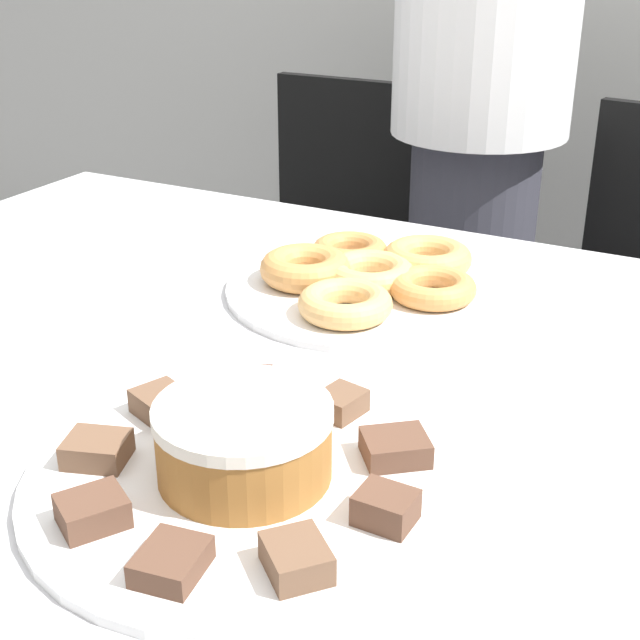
{
  "coord_description": "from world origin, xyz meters",
  "views": [
    {
      "loc": [
        0.4,
        -0.8,
        1.24
      ],
      "look_at": [
        -0.02,
        -0.01,
        0.83
      ],
      "focal_mm": 50.0,
      "sensor_mm": 36.0,
      "label": 1
    }
  ],
  "objects": [
    {
      "name": "donut_3",
      "position": [
        -0.05,
        0.11,
        0.8
      ],
      "size": [
        0.12,
        0.12,
        0.03
      ],
      "color": "#E5AD66",
      "rests_on": "plate_donuts"
    },
    {
      "name": "lamington_1",
      "position": [
        -0.04,
        -0.36,
        0.8
      ],
      "size": [
        0.07,
        0.07,
        0.03
      ],
      "rotation": [
        0.0,
        0.0,
        4.16
      ],
      "color": "brown",
      "rests_on": "plate_cake"
    },
    {
      "name": "lamington_3",
      "position": [
        0.13,
        -0.33,
        0.8
      ],
      "size": [
        0.07,
        0.07,
        0.02
      ],
      "rotation": [
        0.0,
        0.0,
        5.56
      ],
      "color": "brown",
      "rests_on": "plate_cake"
    },
    {
      "name": "lamington_5",
      "position": [
        0.14,
        -0.16,
        0.8
      ],
      "size": [
        0.08,
        0.08,
        0.02
      ],
      "rotation": [
        0.0,
        0.0,
        6.95
      ],
      "color": "brown",
      "rests_on": "plate_cake"
    },
    {
      "name": "donut_0",
      "position": [
        -0.06,
        0.22,
        0.8
      ],
      "size": [
        0.12,
        0.12,
        0.03
      ],
      "color": "#E5AD66",
      "rests_on": "plate_donuts"
    },
    {
      "name": "lamington_4",
      "position": [
        0.17,
        -0.25,
        0.8
      ],
      "size": [
        0.05,
        0.04,
        0.03
      ],
      "rotation": [
        0.0,
        0.0,
        6.25
      ],
      "color": "brown",
      "rests_on": "plate_cake"
    },
    {
      "name": "lamington_7",
      "position": [
        -0.04,
        -0.12,
        0.8
      ],
      "size": [
        0.06,
        0.06,
        0.03
      ],
      "rotation": [
        0.0,
        0.0,
        8.35
      ],
      "color": "brown",
      "rests_on": "plate_cake"
    },
    {
      "name": "table",
      "position": [
        0.0,
        0.0,
        0.69
      ],
      "size": [
        1.65,
        1.04,
        0.77
      ],
      "color": "silver",
      "rests_on": "ground_plane"
    },
    {
      "name": "plate_cake",
      "position": [
        0.03,
        -0.24,
        0.78
      ],
      "size": [
        0.4,
        0.4,
        0.01
      ],
      "color": "white",
      "rests_on": "table"
    },
    {
      "name": "donut_1",
      "position": [
        -0.12,
        0.29,
        0.8
      ],
      "size": [
        0.11,
        0.11,
        0.03
      ],
      "color": "#C68447",
      "rests_on": "plate_donuts"
    },
    {
      "name": "donut_5",
      "position": [
        -0.01,
        0.3,
        0.8
      ],
      "size": [
        0.12,
        0.12,
        0.04
      ],
      "color": "tan",
      "rests_on": "plate_donuts"
    },
    {
      "name": "office_chair_left",
      "position": [
        -0.51,
        0.96,
        0.43
      ],
      "size": [
        0.44,
        0.44,
        0.89
      ],
      "rotation": [
        0.0,
        0.0,
        -0.01
      ],
      "color": "black",
      "rests_on": "ground_plane"
    },
    {
      "name": "lamington_8",
      "position": [
        -0.1,
        -0.19,
        0.8
      ],
      "size": [
        0.07,
        0.06,
        0.03
      ],
      "rotation": [
        0.0,
        0.0,
        9.05
      ],
      "color": "brown",
      "rests_on": "plate_cake"
    },
    {
      "name": "lamington_6",
      "position": [
        0.06,
        -0.11,
        0.8
      ],
      "size": [
        0.05,
        0.05,
        0.02
      ],
      "rotation": [
        0.0,
        0.0,
        7.65
      ],
      "color": "brown",
      "rests_on": "plate_cake"
    },
    {
      "name": "plate_donuts",
      "position": [
        -0.06,
        0.22,
        0.78
      ],
      "size": [
        0.39,
        0.39,
        0.01
      ],
      "color": "white",
      "rests_on": "table"
    },
    {
      "name": "donut_2",
      "position": [
        -0.14,
        0.19,
        0.8
      ],
      "size": [
        0.12,
        0.12,
        0.04
      ],
      "color": "#D18E4C",
      "rests_on": "plate_donuts"
    },
    {
      "name": "lamington_2",
      "position": [
        0.05,
        -0.38,
        0.79
      ],
      "size": [
        0.05,
        0.06,
        0.02
      ],
      "rotation": [
        0.0,
        0.0,
        4.86
      ],
      "color": "brown",
      "rests_on": "plate_cake"
    },
    {
      "name": "frosted_cake",
      "position": [
        0.03,
        -0.24,
        0.82
      ],
      "size": [
        0.16,
        0.16,
        0.07
      ],
      "color": "#9E662D",
      "rests_on": "plate_cake"
    },
    {
      "name": "donut_4",
      "position": [
        0.03,
        0.21,
        0.8
      ],
      "size": [
        0.11,
        0.11,
        0.03
      ],
      "color": "#D18E4C",
      "rests_on": "plate_donuts"
    },
    {
      "name": "person_standing",
      "position": [
        -0.15,
        0.92,
        0.9
      ],
      "size": [
        0.35,
        0.35,
        1.7
      ],
      "color": "#383842",
      "rests_on": "ground_plane"
    },
    {
      "name": "lamington_0",
      "position": [
        -0.1,
        -0.28,
        0.8
      ],
      "size": [
        0.07,
        0.06,
        0.02
      ],
      "rotation": [
        0.0,
        0.0,
        3.46
      ],
      "color": "brown",
      "rests_on": "plate_cake"
    }
  ]
}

